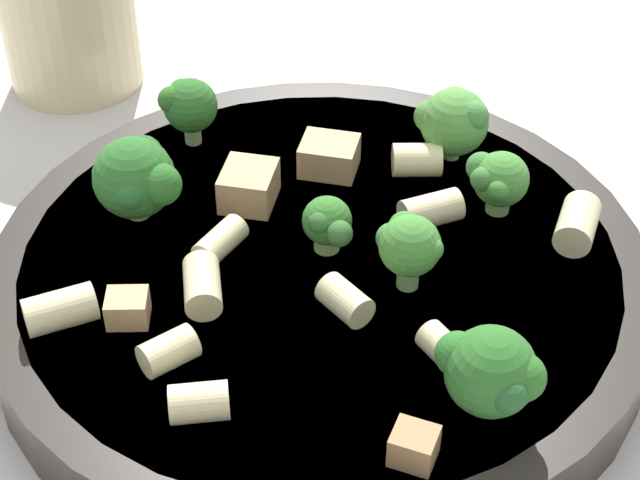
# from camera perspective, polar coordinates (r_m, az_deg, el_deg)

# --- Properties ---
(ground_plane) EXTENTS (2.00, 2.00, 0.00)m
(ground_plane) POSITION_cam_1_polar(r_m,az_deg,el_deg) (0.50, 0.00, -3.55)
(ground_plane) COLOR beige
(pasta_bowl) EXTENTS (0.30, 0.30, 0.03)m
(pasta_bowl) POSITION_cam_1_polar(r_m,az_deg,el_deg) (0.49, 0.00, -2.02)
(pasta_bowl) COLOR #28231E
(pasta_bowl) RESTS_ON ground_plane
(broccoli_floret_0) EXTENTS (0.04, 0.04, 0.04)m
(broccoli_floret_0) POSITION_cam_1_polar(r_m,az_deg,el_deg) (0.40, 9.16, -6.98)
(broccoli_floret_0) COLOR #9EC175
(broccoli_floret_0) RESTS_ON pasta_bowl
(broccoli_floret_1) EXTENTS (0.03, 0.03, 0.04)m
(broccoli_floret_1) POSITION_cam_1_polar(r_m,az_deg,el_deg) (0.45, 4.77, -0.21)
(broccoli_floret_1) COLOR #84AD60
(broccoli_floret_1) RESTS_ON pasta_bowl
(broccoli_floret_2) EXTENTS (0.03, 0.03, 0.03)m
(broccoli_floret_2) POSITION_cam_1_polar(r_m,az_deg,el_deg) (0.50, 9.44, 3.21)
(broccoli_floret_2) COLOR #84AD60
(broccoli_floret_2) RESTS_ON pasta_bowl
(broccoli_floret_3) EXTENTS (0.04, 0.04, 0.04)m
(broccoli_floret_3) POSITION_cam_1_polar(r_m,az_deg,el_deg) (0.53, 7.14, 6.37)
(broccoli_floret_3) COLOR #9EC175
(broccoli_floret_3) RESTS_ON pasta_bowl
(broccoli_floret_4) EXTENTS (0.03, 0.03, 0.04)m
(broccoli_floret_4) POSITION_cam_1_polar(r_m,az_deg,el_deg) (0.54, -7.06, 7.18)
(broccoli_floret_4) COLOR #9EC175
(broccoli_floret_4) RESTS_ON pasta_bowl
(broccoli_floret_5) EXTENTS (0.02, 0.02, 0.03)m
(broccoli_floret_5) POSITION_cam_1_polar(r_m,az_deg,el_deg) (0.47, 0.73, 0.86)
(broccoli_floret_5) COLOR #9EC175
(broccoli_floret_5) RESTS_ON pasta_bowl
(broccoli_floret_6) EXTENTS (0.04, 0.04, 0.04)m
(broccoli_floret_6) POSITION_cam_1_polar(r_m,az_deg,el_deg) (0.50, -9.69, 3.34)
(broccoli_floret_6) COLOR #84AD60
(broccoli_floret_6) RESTS_ON pasta_bowl
(rigatoni_0) EXTENTS (0.03, 0.03, 0.02)m
(rigatoni_0) POSITION_cam_1_polar(r_m,az_deg,el_deg) (0.53, 5.19, 4.27)
(rigatoni_0) COLOR beige
(rigatoni_0) RESTS_ON pasta_bowl
(rigatoni_1) EXTENTS (0.03, 0.03, 0.02)m
(rigatoni_1) POSITION_cam_1_polar(r_m,az_deg,el_deg) (0.41, -6.74, -8.50)
(rigatoni_1) COLOR beige
(rigatoni_1) RESTS_ON pasta_bowl
(rigatoni_2) EXTENTS (0.03, 0.03, 0.02)m
(rigatoni_2) POSITION_cam_1_polar(r_m,az_deg,el_deg) (0.46, -6.30, -2.43)
(rigatoni_2) COLOR beige
(rigatoni_2) RESTS_ON pasta_bowl
(rigatoni_3) EXTENTS (0.02, 0.03, 0.01)m
(rigatoni_3) POSITION_cam_1_polar(r_m,az_deg,el_deg) (0.43, -8.08, -5.89)
(rigatoni_3) COLOR beige
(rigatoni_3) RESTS_ON pasta_bowl
(rigatoni_4) EXTENTS (0.03, 0.02, 0.01)m
(rigatoni_4) POSITION_cam_1_polar(r_m,az_deg,el_deg) (0.45, 1.34, -3.24)
(rigatoni_4) COLOR beige
(rigatoni_4) RESTS_ON pasta_bowl
(rigatoni_5) EXTENTS (0.02, 0.03, 0.01)m
(rigatoni_5) POSITION_cam_1_polar(r_m,az_deg,el_deg) (0.48, -5.34, -0.08)
(rigatoni_5) COLOR beige
(rigatoni_5) RESTS_ON pasta_bowl
(rigatoni_6) EXTENTS (0.02, 0.02, 0.01)m
(rigatoni_6) POSITION_cam_1_polar(r_m,az_deg,el_deg) (0.43, 6.62, -5.75)
(rigatoni_6) COLOR beige
(rigatoni_6) RESTS_ON pasta_bowl
(rigatoni_7) EXTENTS (0.03, 0.03, 0.02)m
(rigatoni_7) POSITION_cam_1_polar(r_m,az_deg,el_deg) (0.46, -13.68, -3.63)
(rigatoni_7) COLOR beige
(rigatoni_7) RESTS_ON pasta_bowl
(rigatoni_8) EXTENTS (0.03, 0.03, 0.02)m
(rigatoni_8) POSITION_cam_1_polar(r_m,az_deg,el_deg) (0.50, 5.94, 1.59)
(rigatoni_8) COLOR beige
(rigatoni_8) RESTS_ON pasta_bowl
(rigatoni_9) EXTENTS (0.02, 0.03, 0.02)m
(rigatoni_9) POSITION_cam_1_polar(r_m,az_deg,el_deg) (0.50, 13.56, 0.84)
(rigatoni_9) COLOR beige
(rigatoni_9) RESTS_ON pasta_bowl
(chicken_chunk_0) EXTENTS (0.03, 0.03, 0.02)m
(chicken_chunk_0) POSITION_cam_1_polar(r_m,az_deg,el_deg) (0.51, -3.82, 2.90)
(chicken_chunk_0) COLOR tan
(chicken_chunk_0) RESTS_ON pasta_bowl
(chicken_chunk_1) EXTENTS (0.02, 0.02, 0.01)m
(chicken_chunk_1) POSITION_cam_1_polar(r_m,az_deg,el_deg) (0.45, -10.23, -3.59)
(chicken_chunk_1) COLOR tan
(chicken_chunk_1) RESTS_ON pasta_bowl
(chicken_chunk_2) EXTENTS (0.03, 0.03, 0.02)m
(chicken_chunk_2) POSITION_cam_1_polar(r_m,az_deg,el_deg) (0.53, 0.49, 4.50)
(chicken_chunk_2) COLOR tan
(chicken_chunk_2) RESTS_ON pasta_bowl
(chicken_chunk_3) EXTENTS (0.02, 0.02, 0.01)m
(chicken_chunk_3) POSITION_cam_1_polar(r_m,az_deg,el_deg) (0.40, 5.03, -10.89)
(chicken_chunk_3) COLOR #A87A4C
(chicken_chunk_3) RESTS_ON pasta_bowl
(drinking_glass) EXTENTS (0.08, 0.08, 0.09)m
(drinking_glass) POSITION_cam_1_polar(r_m,az_deg,el_deg) (0.66, -13.23, 11.33)
(drinking_glass) COLOR beige
(drinking_glass) RESTS_ON ground_plane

